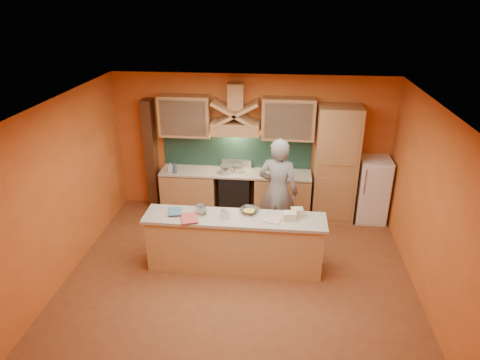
# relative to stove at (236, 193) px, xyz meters

# --- Properties ---
(floor) EXTENTS (5.50, 5.00, 0.01)m
(floor) POSITION_rel_stove_xyz_m (0.30, -2.20, -0.45)
(floor) COLOR brown
(floor) RESTS_ON ground
(ceiling) EXTENTS (5.50, 5.00, 0.01)m
(ceiling) POSITION_rel_stove_xyz_m (0.30, -2.20, 2.35)
(ceiling) COLOR white
(ceiling) RESTS_ON wall_back
(wall_back) EXTENTS (5.50, 0.02, 2.80)m
(wall_back) POSITION_rel_stove_xyz_m (0.30, 0.30, 0.95)
(wall_back) COLOR orange
(wall_back) RESTS_ON floor
(wall_front) EXTENTS (5.50, 0.02, 2.80)m
(wall_front) POSITION_rel_stove_xyz_m (0.30, -4.70, 0.95)
(wall_front) COLOR orange
(wall_front) RESTS_ON floor
(wall_left) EXTENTS (0.02, 5.00, 2.80)m
(wall_left) POSITION_rel_stove_xyz_m (-2.45, -2.20, 0.95)
(wall_left) COLOR orange
(wall_left) RESTS_ON floor
(wall_right) EXTENTS (0.02, 5.00, 2.80)m
(wall_right) POSITION_rel_stove_xyz_m (3.05, -2.20, 0.95)
(wall_right) COLOR orange
(wall_right) RESTS_ON floor
(base_cabinet_left) EXTENTS (1.10, 0.60, 0.86)m
(base_cabinet_left) POSITION_rel_stove_xyz_m (-0.95, 0.00, -0.02)
(base_cabinet_left) COLOR tan
(base_cabinet_left) RESTS_ON floor
(base_cabinet_right) EXTENTS (1.10, 0.60, 0.86)m
(base_cabinet_right) POSITION_rel_stove_xyz_m (0.95, 0.00, -0.02)
(base_cabinet_right) COLOR tan
(base_cabinet_right) RESTS_ON floor
(counter_top) EXTENTS (3.00, 0.62, 0.04)m
(counter_top) POSITION_rel_stove_xyz_m (-0.00, 0.00, 0.45)
(counter_top) COLOR #B4AB98
(counter_top) RESTS_ON base_cabinet_left
(stove) EXTENTS (0.60, 0.58, 0.90)m
(stove) POSITION_rel_stove_xyz_m (0.00, 0.00, 0.00)
(stove) COLOR black
(stove) RESTS_ON floor
(backsplash) EXTENTS (3.00, 0.03, 0.70)m
(backsplash) POSITION_rel_stove_xyz_m (-0.00, 0.28, 0.80)
(backsplash) COLOR #163128
(backsplash) RESTS_ON wall_back
(range_hood) EXTENTS (0.92, 0.50, 0.24)m
(range_hood) POSITION_rel_stove_xyz_m (0.00, 0.05, 1.37)
(range_hood) COLOR tan
(range_hood) RESTS_ON wall_back
(hood_chimney) EXTENTS (0.30, 0.30, 0.50)m
(hood_chimney) POSITION_rel_stove_xyz_m (0.00, 0.15, 1.95)
(hood_chimney) COLOR tan
(hood_chimney) RESTS_ON wall_back
(upper_cabinet_left) EXTENTS (1.00, 0.35, 0.80)m
(upper_cabinet_left) POSITION_rel_stove_xyz_m (-1.00, 0.12, 1.55)
(upper_cabinet_left) COLOR tan
(upper_cabinet_left) RESTS_ON wall_back
(upper_cabinet_right) EXTENTS (1.00, 0.35, 0.80)m
(upper_cabinet_right) POSITION_rel_stove_xyz_m (1.00, 0.12, 1.55)
(upper_cabinet_right) COLOR tan
(upper_cabinet_right) RESTS_ON wall_back
(pantry_column) EXTENTS (0.80, 0.60, 2.30)m
(pantry_column) POSITION_rel_stove_xyz_m (1.95, 0.00, 0.70)
(pantry_column) COLOR tan
(pantry_column) RESTS_ON floor
(fridge) EXTENTS (0.58, 0.60, 1.30)m
(fridge) POSITION_rel_stove_xyz_m (2.70, 0.00, 0.20)
(fridge) COLOR white
(fridge) RESTS_ON floor
(trim_column_left) EXTENTS (0.20, 0.30, 2.30)m
(trim_column_left) POSITION_rel_stove_xyz_m (-1.75, 0.15, 0.70)
(trim_column_left) COLOR #472816
(trim_column_left) RESTS_ON floor
(island_body) EXTENTS (2.80, 0.55, 0.88)m
(island_body) POSITION_rel_stove_xyz_m (0.20, -1.90, -0.01)
(island_body) COLOR tan
(island_body) RESTS_ON floor
(island_top) EXTENTS (2.90, 0.62, 0.05)m
(island_top) POSITION_rel_stove_xyz_m (0.20, -1.90, 0.47)
(island_top) COLOR #B4AB98
(island_top) RESTS_ON island_body
(person) EXTENTS (0.80, 0.62, 1.96)m
(person) POSITION_rel_stove_xyz_m (0.87, -0.96, 0.53)
(person) COLOR gray
(person) RESTS_ON floor
(pot_large) EXTENTS (0.26, 0.26, 0.15)m
(pot_large) POSITION_rel_stove_xyz_m (-0.18, -0.06, 0.52)
(pot_large) COLOR #B5B6BD
(pot_large) RESTS_ON stove
(pot_small) EXTENTS (0.21, 0.21, 0.14)m
(pot_small) POSITION_rel_stove_xyz_m (0.05, 0.00, 0.52)
(pot_small) COLOR silver
(pot_small) RESTS_ON stove
(soap_bottle_a) EXTENTS (0.09, 0.09, 0.19)m
(soap_bottle_a) POSITION_rel_stove_xyz_m (-1.28, -0.15, 0.57)
(soap_bottle_a) COLOR silver
(soap_bottle_a) RESTS_ON counter_top
(soap_bottle_b) EXTENTS (0.11, 0.11, 0.23)m
(soap_bottle_b) POSITION_rel_stove_xyz_m (-1.18, -0.20, 0.59)
(soap_bottle_b) COLOR #315A86
(soap_bottle_b) RESTS_ON counter_top
(bowl_back) EXTENTS (0.33, 0.33, 0.08)m
(bowl_back) POSITION_rel_stove_xyz_m (0.74, -0.11, 0.51)
(bowl_back) COLOR white
(bowl_back) RESTS_ON counter_top
(dish_rack) EXTENTS (0.29, 0.24, 0.09)m
(dish_rack) POSITION_rel_stove_xyz_m (0.80, 0.08, 0.52)
(dish_rack) COLOR white
(dish_rack) RESTS_ON counter_top
(book_lower) EXTENTS (0.34, 0.40, 0.03)m
(book_lower) POSITION_rel_stove_xyz_m (-0.62, -2.09, 0.51)
(book_lower) COLOR #C04A44
(book_lower) RESTS_ON island_top
(book_upper) EXTENTS (0.25, 0.31, 0.02)m
(book_upper) POSITION_rel_stove_xyz_m (-0.86, -1.89, 0.53)
(book_upper) COLOR teal
(book_upper) RESTS_ON island_top
(jar_large) EXTENTS (0.18, 0.18, 0.14)m
(jar_large) POSITION_rel_stove_xyz_m (-0.37, -1.83, 0.57)
(jar_large) COLOR silver
(jar_large) RESTS_ON island_top
(jar_small) EXTENTS (0.13, 0.13, 0.13)m
(jar_small) POSITION_rel_stove_xyz_m (-0.31, -1.89, 0.56)
(jar_small) COLOR white
(jar_small) RESTS_ON island_top
(kitchen_scale) EXTENTS (0.17, 0.17, 0.11)m
(kitchen_scale) POSITION_rel_stove_xyz_m (0.06, -1.93, 0.55)
(kitchen_scale) COLOR white
(kitchen_scale) RESTS_ON island_top
(mixing_bowl) EXTENTS (0.36, 0.36, 0.07)m
(mixing_bowl) POSITION_rel_stove_xyz_m (0.42, -1.73, 0.53)
(mixing_bowl) COLOR silver
(mixing_bowl) RESTS_ON island_top
(cloth) EXTENTS (0.30, 0.25, 0.02)m
(cloth) POSITION_rel_stove_xyz_m (0.80, -1.96, 0.50)
(cloth) COLOR #C3A7A0
(cloth) RESTS_ON island_top
(grocery_bag_a) EXTENTS (0.20, 0.17, 0.12)m
(grocery_bag_a) POSITION_rel_stove_xyz_m (1.19, -1.74, 0.56)
(grocery_bag_a) COLOR beige
(grocery_bag_a) RESTS_ON island_top
(grocery_bag_b) EXTENTS (0.21, 0.17, 0.12)m
(grocery_bag_b) POSITION_rel_stove_xyz_m (1.07, -1.88, 0.56)
(grocery_bag_b) COLOR beige
(grocery_bag_b) RESTS_ON island_top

